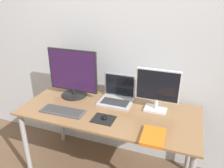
% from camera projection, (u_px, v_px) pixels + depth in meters
% --- Properties ---
extents(wall_back, '(7.00, 0.05, 2.50)m').
position_uv_depth(wall_back, '(124.00, 47.00, 2.19)').
color(wall_back, silver).
rests_on(wall_back, ground_plane).
extents(desk, '(1.62, 0.74, 0.77)m').
position_uv_depth(desk, '(109.00, 119.00, 2.05)').
color(desk, olive).
rests_on(desk, ground_plane).
extents(monitor_left, '(0.52, 0.25, 0.49)m').
position_uv_depth(monitor_left, '(73.00, 75.00, 2.19)').
color(monitor_left, black).
rests_on(monitor_left, desk).
extents(monitor_right, '(0.39, 0.14, 0.39)m').
position_uv_depth(monitor_right, '(157.00, 89.00, 1.93)').
color(monitor_right, silver).
rests_on(monitor_right, desk).
extents(laptop, '(0.32, 0.26, 0.26)m').
position_uv_depth(laptop, '(117.00, 95.00, 2.15)').
color(laptop, '#ADADB2').
rests_on(laptop, desk).
extents(keyboard, '(0.41, 0.16, 0.02)m').
position_uv_depth(keyboard, '(63.00, 111.00, 1.97)').
color(keyboard, '#4C4C51').
rests_on(keyboard, desk).
extents(mousepad, '(0.19, 0.16, 0.00)m').
position_uv_depth(mousepad, '(104.00, 119.00, 1.86)').
color(mousepad, black).
rests_on(mousepad, desk).
extents(mouse, '(0.04, 0.06, 0.03)m').
position_uv_depth(mouse, '(105.00, 117.00, 1.85)').
color(mouse, black).
rests_on(mouse, mousepad).
extents(book, '(0.18, 0.24, 0.03)m').
position_uv_depth(book, '(153.00, 137.00, 1.62)').
color(book, orange).
rests_on(book, desk).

